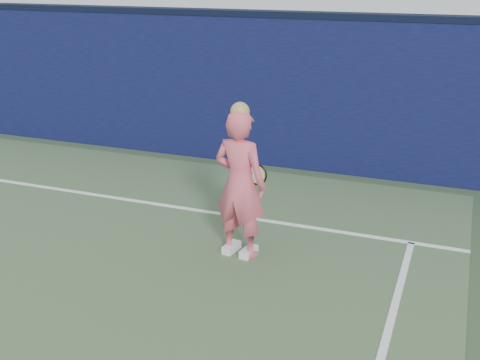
% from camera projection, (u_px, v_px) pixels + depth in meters
% --- Properties ---
extents(backstop_wall, '(24.00, 0.40, 2.50)m').
position_uv_depth(backstop_wall, '(162.00, 84.00, 10.95)').
color(backstop_wall, '#0C0D36').
rests_on(backstop_wall, ground).
extents(wall_cap, '(24.00, 0.42, 0.10)m').
position_uv_depth(wall_cap, '(159.00, 11.00, 10.51)').
color(wall_cap, black).
rests_on(wall_cap, backstop_wall).
extents(player, '(0.71, 0.52, 1.87)m').
position_uv_depth(player, '(240.00, 184.00, 6.99)').
color(player, '#E1576A').
rests_on(player, ground).
extents(racket, '(0.49, 0.20, 0.28)m').
position_uv_depth(racket, '(255.00, 174.00, 7.34)').
color(racket, black).
rests_on(racket, ground).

